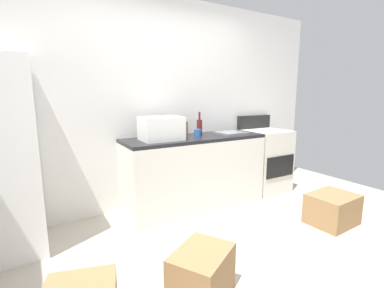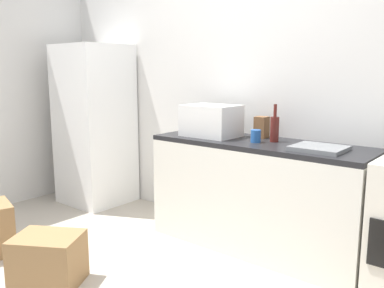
{
  "view_description": "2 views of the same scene",
  "coord_description": "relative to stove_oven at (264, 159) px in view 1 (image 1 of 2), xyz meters",
  "views": [
    {
      "loc": [
        -1.44,
        -1.69,
        1.42
      ],
      "look_at": [
        0.0,
        0.77,
        0.9
      ],
      "focal_mm": 25.64,
      "sensor_mm": 36.0,
      "label": 1
    },
    {
      "loc": [
        1.92,
        -1.64,
        1.45
      ],
      "look_at": [
        -0.02,
        0.73,
        0.91
      ],
      "focal_mm": 38.15,
      "sensor_mm": 36.0,
      "label": 2
    }
  ],
  "objects": [
    {
      "name": "cardboard_box_medium",
      "position": [
        -2.03,
        -1.44,
        -0.29
      ],
      "size": [
        0.56,
        0.52,
        0.35
      ],
      "primitive_type": "cube",
      "rotation": [
        0.0,
        0.0,
        0.54
      ],
      "color": "olive",
      "rests_on": "ground_plane"
    },
    {
      "name": "stove_oven",
      "position": [
        0.0,
        0.0,
        0.0
      ],
      "size": [
        0.6,
        0.61,
        1.1
      ],
      "color": "silver",
      "rests_on": "ground_plane"
    },
    {
      "name": "microwave",
      "position": [
        -1.69,
        -0.03,
        0.57
      ],
      "size": [
        0.46,
        0.34,
        0.27
      ],
      "primitive_type": "cube",
      "color": "white",
      "rests_on": "kitchen_counter"
    },
    {
      "name": "coffee_mug",
      "position": [
        -1.22,
        -0.07,
        0.48
      ],
      "size": [
        0.08,
        0.08,
        0.1
      ],
      "primitive_type": "cylinder",
      "color": "#2659A5",
      "rests_on": "kitchen_counter"
    },
    {
      "name": "kitchen_counter",
      "position": [
        -1.22,
        -0.01,
        -0.02
      ],
      "size": [
        1.8,
        0.6,
        0.9
      ],
      "color": "silver",
      "rests_on": "ground_plane"
    },
    {
      "name": "ground_plane",
      "position": [
        -1.52,
        -1.21,
        -0.47
      ],
      "size": [
        6.0,
        6.0,
        0.0
      ],
      "primitive_type": "plane",
      "color": "#B2A899"
    },
    {
      "name": "knife_block",
      "position": [
        -1.3,
        0.17,
        0.52
      ],
      "size": [
        0.1,
        0.1,
        0.18
      ],
      "primitive_type": "cube",
      "color": "brown",
      "rests_on": "kitchen_counter"
    },
    {
      "name": "sink_basin",
      "position": [
        -0.7,
        -0.07,
        0.45
      ],
      "size": [
        0.36,
        0.32,
        0.03
      ],
      "primitive_type": "cube",
      "color": "slate",
      "rests_on": "kitchen_counter"
    },
    {
      "name": "wine_bottle",
      "position": [
        -1.12,
        0.05,
        0.54
      ],
      "size": [
        0.07,
        0.07,
        0.3
      ],
      "color": "#591E19",
      "rests_on": "kitchen_counter"
    },
    {
      "name": "wall_back",
      "position": [
        -1.52,
        0.34,
        0.83
      ],
      "size": [
        5.0,
        0.1,
        2.6
      ],
      "primitive_type": "cube",
      "color": "silver",
      "rests_on": "ground_plane"
    },
    {
      "name": "cardboard_box_small",
      "position": [
        -0.17,
        -1.22,
        -0.3
      ],
      "size": [
        0.53,
        0.43,
        0.33
      ],
      "primitive_type": "cube",
      "rotation": [
        0.0,
        0.0,
        0.05
      ],
      "color": "olive",
      "rests_on": "ground_plane"
    }
  ]
}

